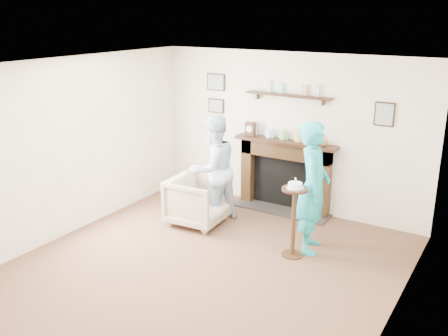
{
  "coord_description": "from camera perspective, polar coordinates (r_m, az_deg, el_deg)",
  "views": [
    {
      "loc": [
        3.14,
        -4.56,
        3.08
      ],
      "look_at": [
        -0.22,
        0.9,
        1.06
      ],
      "focal_mm": 40.0,
      "sensor_mm": 36.0,
      "label": 1
    }
  ],
  "objects": [
    {
      "name": "room_shell",
      "position": [
        6.29,
        0.69,
        4.12
      ],
      "size": [
        4.54,
        5.02,
        2.52
      ],
      "color": "beige",
      "rests_on": "ground"
    },
    {
      "name": "ground",
      "position": [
        6.33,
        -2.66,
        -11.6
      ],
      "size": [
        5.0,
        5.0,
        0.0
      ],
      "primitive_type": "plane",
      "color": "brown",
      "rests_on": "ground"
    },
    {
      "name": "man",
      "position": [
        7.76,
        -1.18,
        -5.88
      ],
      "size": [
        0.85,
        0.96,
        1.64
      ],
      "primitive_type": "imported",
      "rotation": [
        0.0,
        0.0,
        -1.91
      ],
      "color": "#A6B5D0",
      "rests_on": "ground"
    },
    {
      "name": "armchair",
      "position": [
        7.64,
        -2.93,
        -6.29
      ],
      "size": [
        0.85,
        0.83,
        0.73
      ],
      "primitive_type": "imported",
      "rotation": [
        0.0,
        0.0,
        1.64
      ],
      "color": "#BEA88D",
      "rests_on": "ground"
    },
    {
      "name": "pedestal_table",
      "position": [
        6.46,
        8.02,
        -4.61
      ],
      "size": [
        0.34,
        0.34,
        1.08
      ],
      "color": "black",
      "rests_on": "ground"
    },
    {
      "name": "woman",
      "position": [
        6.95,
        9.76,
        -9.07
      ],
      "size": [
        0.59,
        0.74,
        1.76
      ],
      "primitive_type": "imported",
      "rotation": [
        0.0,
        0.0,
        1.87
      ],
      "color": "#20A0B8",
      "rests_on": "ground"
    }
  ]
}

